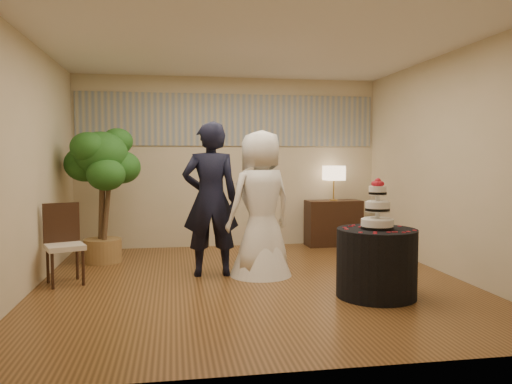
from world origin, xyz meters
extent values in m
cube|color=brown|center=(0.00, 0.00, 0.00)|extent=(5.00, 5.00, 0.00)
cube|color=white|center=(0.00, 0.00, 2.80)|extent=(5.00, 5.00, 0.00)
cube|color=beige|center=(0.00, 2.50, 1.40)|extent=(5.00, 0.06, 2.80)
cube|color=beige|center=(0.00, -2.50, 1.40)|extent=(5.00, 0.06, 2.80)
cube|color=beige|center=(-2.50, 0.00, 1.40)|extent=(0.06, 5.00, 2.80)
cube|color=beige|center=(2.50, 0.00, 1.40)|extent=(0.06, 5.00, 2.80)
cube|color=#96978E|center=(0.00, 2.48, 2.10)|extent=(4.90, 0.02, 0.85)
imported|color=black|center=(-0.47, 0.44, 0.96)|extent=(0.70, 0.46, 1.92)
imported|color=white|center=(0.15, 0.35, 0.91)|extent=(1.13, 1.07, 1.82)
cylinder|color=black|center=(1.20, -0.81, 0.36)|extent=(0.99, 0.99, 0.73)
cube|color=black|center=(1.73, 2.24, 0.38)|extent=(0.93, 0.44, 0.76)
camera|label=1|loc=(-0.93, -5.77, 1.49)|focal=35.00mm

